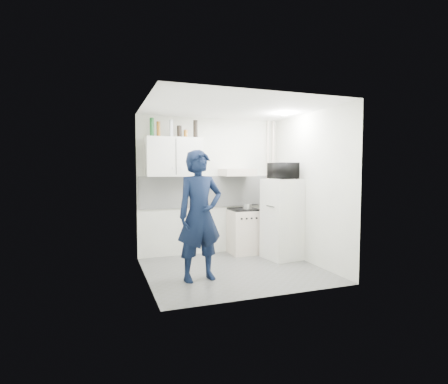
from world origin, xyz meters
name	(u,v)px	position (x,y,z in m)	size (l,w,h in m)	color
floor	(234,270)	(0.00, 0.00, 0.00)	(2.80, 2.80, 0.00)	#5B5B5B
ceiling	(235,107)	(0.00, 0.00, 2.60)	(2.80, 2.80, 0.00)	white
wall_back	(211,186)	(0.00, 1.25, 1.30)	(2.80, 2.80, 0.00)	white
wall_left	(145,192)	(-1.40, 0.00, 1.30)	(2.60, 2.60, 0.00)	white
wall_right	(310,188)	(1.40, 0.00, 1.30)	(2.60, 2.60, 0.00)	white
person	(200,215)	(-0.65, -0.28, 0.96)	(0.70, 0.46, 1.91)	black
stove	(243,232)	(0.58, 1.00, 0.42)	(0.53, 0.53, 0.84)	beige
fridge	(283,219)	(1.10, 0.40, 0.73)	(0.60, 0.60, 1.45)	white
stove_top	(243,209)	(0.58, 1.00, 0.86)	(0.51, 0.51, 0.03)	black
saucepan	(247,206)	(0.63, 0.95, 0.92)	(0.17, 0.17, 0.10)	silver
microwave	(283,171)	(1.10, 0.40, 1.60)	(0.36, 0.53, 0.29)	black
bottle_a	(152,127)	(-1.14, 1.07, 2.36)	(0.08, 0.08, 0.33)	#144C1E
bottle_b	(158,129)	(-1.02, 1.07, 2.33)	(0.07, 0.07, 0.27)	brown
bottle_d	(171,129)	(-0.80, 1.07, 2.35)	(0.07, 0.07, 0.31)	#B2B7BC
canister_a	(179,132)	(-0.65, 1.07, 2.31)	(0.08, 0.08, 0.21)	black
canister_b	(186,134)	(-0.53, 1.07, 2.27)	(0.07, 0.07, 0.14)	brown
bottle_e	(195,129)	(-0.35, 1.07, 2.36)	(0.08, 0.08, 0.32)	black
upper_cabinet	(174,157)	(-0.75, 1.07, 1.85)	(1.00, 0.35, 0.70)	white
range_hood	(237,172)	(0.45, 1.00, 1.57)	(0.60, 0.50, 0.14)	beige
backsplash	(211,192)	(0.00, 1.24, 1.20)	(2.74, 0.03, 0.60)	white
pipe_a	(273,185)	(1.30, 1.17, 1.30)	(0.05, 0.05, 2.60)	beige
pipe_b	(268,186)	(1.18, 1.17, 1.30)	(0.04, 0.04, 2.60)	beige
ceiling_spot_fixture	(285,115)	(1.00, 0.20, 2.57)	(0.10, 0.10, 0.02)	white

